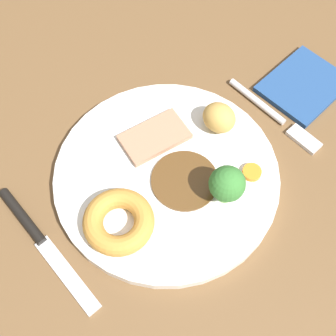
{
  "coord_description": "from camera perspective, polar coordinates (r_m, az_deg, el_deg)",
  "views": [
    {
      "loc": [
        16.41,
        21.36,
        53.41
      ],
      "look_at": [
        -0.23,
        1.14,
        6.0
      ],
      "focal_mm": 48.57,
      "sensor_mm": 36.0,
      "label": 1
    }
  ],
  "objects": [
    {
      "name": "dining_table",
      "position": [
        0.58,
        -0.88,
        -1.36
      ],
      "size": [
        120.0,
        84.0,
        3.6
      ],
      "primitive_type": "cube",
      "color": "brown",
      "rests_on": "ground"
    },
    {
      "name": "dinner_plate",
      "position": [
        0.56,
        0.0,
        -0.85
      ],
      "size": [
        27.44,
        27.44,
        1.4
      ],
      "primitive_type": "cylinder",
      "color": "white",
      "rests_on": "dining_table"
    },
    {
      "name": "gravy_pool",
      "position": [
        0.54,
        2.1,
        -1.55
      ],
      "size": [
        8.12,
        8.12,
        0.3
      ],
      "primitive_type": "cylinder",
      "color": "#563819",
      "rests_on": "dinner_plate"
    },
    {
      "name": "meat_slice_main",
      "position": [
        0.57,
        -1.68,
        3.92
      ],
      "size": [
        8.86,
        6.01,
        0.8
      ],
      "primitive_type": "cube",
      "rotation": [
        0.0,
        0.0,
        6.14
      ],
      "color": "tan",
      "rests_on": "dinner_plate"
    },
    {
      "name": "yorkshire_pudding",
      "position": [
        0.51,
        -6.22,
        -6.7
      ],
      "size": [
        8.1,
        8.1,
        2.33
      ],
      "primitive_type": "torus",
      "color": "#C68938",
      "rests_on": "dinner_plate"
    },
    {
      "name": "roast_potato_left",
      "position": [
        0.57,
        6.34,
        6.38
      ],
      "size": [
        4.46,
        4.91,
        3.67
      ],
      "primitive_type": "ellipsoid",
      "rotation": [
        0.0,
        0.0,
        4.88
      ],
      "color": "tan",
      "rests_on": "dinner_plate"
    },
    {
      "name": "carrot_coin_front",
      "position": [
        0.56,
        10.47,
        -0.53
      ],
      "size": [
        2.3,
        2.3,
        0.68
      ],
      "primitive_type": "cylinder",
      "color": "orange",
      "rests_on": "dinner_plate"
    },
    {
      "name": "broccoli_floret",
      "position": [
        0.51,
        7.41,
        -2.06
      ],
      "size": [
        4.2,
        4.2,
        5.35
      ],
      "color": "#8CB766",
      "rests_on": "dinner_plate"
    },
    {
      "name": "fork",
      "position": [
        0.62,
        13.33,
        6.35
      ],
      "size": [
        2.32,
        15.31,
        0.9
      ],
      "rotation": [
        0.0,
        0.0,
        1.63
      ],
      "color": "silver",
      "rests_on": "dining_table"
    },
    {
      "name": "knife",
      "position": [
        0.55,
        -15.97,
        -8.33
      ],
      "size": [
        1.99,
        18.53,
        1.2
      ],
      "rotation": [
        0.0,
        0.0,
        1.6
      ],
      "color": "black",
      "rests_on": "dining_table"
    },
    {
      "name": "folded_napkin",
      "position": [
        0.67,
        16.65,
        9.92
      ],
      "size": [
        11.74,
        9.92,
        0.8
      ],
      "primitive_type": "cube",
      "rotation": [
        0.0,
        0.0,
        0.09
      ],
      "color": "navy",
      "rests_on": "dining_table"
    }
  ]
}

